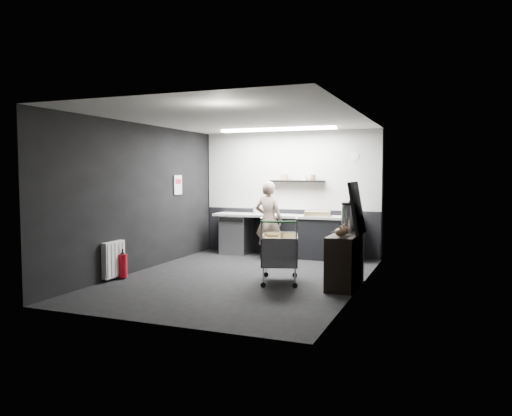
% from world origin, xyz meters
% --- Properties ---
extents(floor, '(5.50, 5.50, 0.00)m').
position_xyz_m(floor, '(0.00, 0.00, 0.00)').
color(floor, black).
rests_on(floor, ground).
extents(ceiling, '(5.50, 5.50, 0.00)m').
position_xyz_m(ceiling, '(0.00, 0.00, 2.70)').
color(ceiling, beige).
rests_on(ceiling, wall_back).
extents(wall_back, '(5.50, 0.00, 5.50)m').
position_xyz_m(wall_back, '(0.00, 2.75, 1.35)').
color(wall_back, black).
rests_on(wall_back, floor).
extents(wall_front, '(5.50, 0.00, 5.50)m').
position_xyz_m(wall_front, '(0.00, -2.75, 1.35)').
color(wall_front, black).
rests_on(wall_front, floor).
extents(wall_left, '(0.00, 5.50, 5.50)m').
position_xyz_m(wall_left, '(-2.00, 0.00, 1.35)').
color(wall_left, black).
rests_on(wall_left, floor).
extents(wall_right, '(0.00, 5.50, 5.50)m').
position_xyz_m(wall_right, '(2.00, 0.00, 1.35)').
color(wall_right, black).
rests_on(wall_right, floor).
extents(kitchen_wall_panel, '(3.95, 0.02, 1.70)m').
position_xyz_m(kitchen_wall_panel, '(0.00, 2.73, 1.85)').
color(kitchen_wall_panel, beige).
rests_on(kitchen_wall_panel, wall_back).
extents(dado_panel, '(3.95, 0.02, 1.00)m').
position_xyz_m(dado_panel, '(0.00, 2.73, 0.50)').
color(dado_panel, black).
rests_on(dado_panel, wall_back).
extents(floating_shelf, '(1.20, 0.22, 0.04)m').
position_xyz_m(floating_shelf, '(0.20, 2.62, 1.62)').
color(floating_shelf, black).
rests_on(floating_shelf, wall_back).
extents(wall_clock, '(0.20, 0.03, 0.20)m').
position_xyz_m(wall_clock, '(1.40, 2.72, 2.15)').
color(wall_clock, white).
rests_on(wall_clock, wall_back).
extents(poster, '(0.02, 0.30, 0.40)m').
position_xyz_m(poster, '(-1.98, 1.30, 1.55)').
color(poster, white).
rests_on(poster, wall_left).
extents(poster_red_band, '(0.02, 0.22, 0.10)m').
position_xyz_m(poster_red_band, '(-1.98, 1.30, 1.62)').
color(poster_red_band, red).
rests_on(poster_red_band, poster).
extents(radiator, '(0.10, 0.50, 0.60)m').
position_xyz_m(radiator, '(-1.94, -0.90, 0.35)').
color(radiator, white).
rests_on(radiator, wall_left).
extents(ceiling_strip, '(2.40, 0.20, 0.04)m').
position_xyz_m(ceiling_strip, '(0.00, 1.85, 2.67)').
color(ceiling_strip, white).
rests_on(ceiling_strip, ceiling).
extents(prep_counter, '(3.20, 0.61, 0.90)m').
position_xyz_m(prep_counter, '(0.14, 2.42, 0.46)').
color(prep_counter, black).
rests_on(prep_counter, floor).
extents(person, '(0.62, 0.43, 1.63)m').
position_xyz_m(person, '(-0.22, 1.97, 0.82)').
color(person, '#B8A692').
rests_on(person, floor).
extents(shopping_cart, '(0.84, 1.12, 1.06)m').
position_xyz_m(shopping_cart, '(0.71, -0.04, 0.51)').
color(shopping_cart, silver).
rests_on(shopping_cart, floor).
extents(sideboard, '(0.47, 1.11, 1.66)m').
position_xyz_m(sideboard, '(1.78, 0.06, 0.53)').
color(sideboard, black).
rests_on(sideboard, floor).
extents(fire_extinguisher, '(0.15, 0.15, 0.49)m').
position_xyz_m(fire_extinguisher, '(-1.85, -0.77, 0.24)').
color(fire_extinguisher, '#B90C1C').
rests_on(fire_extinguisher, floor).
extents(cardboard_box, '(0.58, 0.48, 0.10)m').
position_xyz_m(cardboard_box, '(0.72, 2.37, 0.95)').
color(cardboard_box, '#9D7D53').
rests_on(cardboard_box, prep_counter).
extents(pink_tub, '(0.18, 0.18, 0.18)m').
position_xyz_m(pink_tub, '(-0.65, 2.42, 0.99)').
color(pink_tub, beige).
rests_on(pink_tub, prep_counter).
extents(white_container, '(0.20, 0.18, 0.14)m').
position_xyz_m(white_container, '(-0.41, 2.37, 0.97)').
color(white_container, white).
rests_on(white_container, prep_counter).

